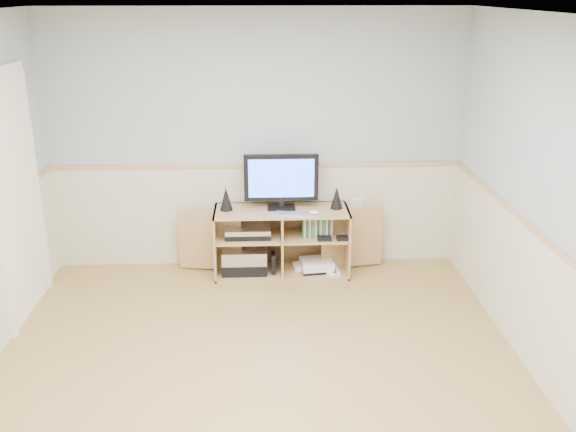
% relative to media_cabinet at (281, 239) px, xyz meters
% --- Properties ---
extents(room, '(4.04, 4.54, 2.54)m').
position_rel_media_cabinet_xyz_m(room, '(-0.29, -1.91, 0.88)').
color(room, tan).
rests_on(room, ground).
extents(media_cabinet, '(2.02, 0.48, 0.65)m').
position_rel_media_cabinet_xyz_m(media_cabinet, '(0.00, 0.00, 0.00)').
color(media_cabinet, tan).
rests_on(media_cabinet, floor).
extents(monitor, '(0.71, 0.18, 0.53)m').
position_rel_media_cabinet_xyz_m(monitor, '(0.00, -0.01, 0.61)').
color(monitor, black).
rests_on(monitor, media_cabinet).
extents(speaker_left, '(0.12, 0.12, 0.22)m').
position_rel_media_cabinet_xyz_m(speaker_left, '(-0.53, -0.04, 0.43)').
color(speaker_left, black).
rests_on(speaker_left, media_cabinet).
extents(speaker_right, '(0.12, 0.12, 0.22)m').
position_rel_media_cabinet_xyz_m(speaker_right, '(0.53, -0.04, 0.43)').
color(speaker_right, black).
rests_on(speaker_right, media_cabinet).
extents(keyboard, '(0.32, 0.18, 0.01)m').
position_rel_media_cabinet_xyz_m(keyboard, '(0.08, -0.20, 0.32)').
color(keyboard, silver).
rests_on(keyboard, media_cabinet).
extents(mouse, '(0.11, 0.09, 0.04)m').
position_rel_media_cabinet_xyz_m(mouse, '(0.30, -0.20, 0.34)').
color(mouse, white).
rests_on(mouse, media_cabinet).
extents(av_components, '(0.52, 0.32, 0.47)m').
position_rel_media_cabinet_xyz_m(av_components, '(-0.35, -0.06, -0.11)').
color(av_components, black).
rests_on(av_components, media_cabinet).
extents(game_consoles, '(0.46, 0.30, 0.11)m').
position_rel_media_cabinet_xyz_m(game_consoles, '(0.33, -0.07, -0.26)').
color(game_consoles, white).
rests_on(game_consoles, media_cabinet).
extents(game_cases, '(0.28, 0.14, 0.19)m').
position_rel_media_cabinet_xyz_m(game_cases, '(0.34, -0.08, 0.15)').
color(game_cases, '#3F8C3F').
rests_on(game_cases, media_cabinet).
extents(wall_outlet, '(0.12, 0.03, 0.12)m').
position_rel_media_cabinet_xyz_m(wall_outlet, '(0.76, 0.20, 0.27)').
color(wall_outlet, white).
rests_on(wall_outlet, wall_back).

